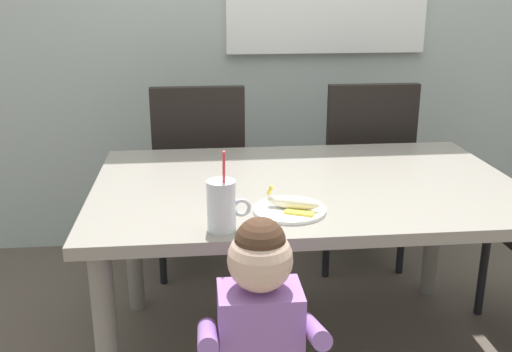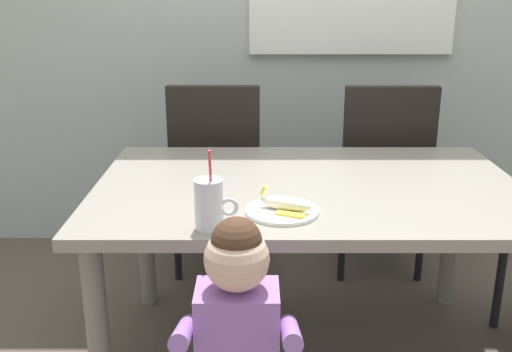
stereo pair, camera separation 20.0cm
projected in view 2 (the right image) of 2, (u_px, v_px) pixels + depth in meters
name	position (u px, v px, depth m)	size (l,w,h in m)	color
dining_table	(309.00, 206.00, 2.14)	(1.52, 0.98, 0.71)	gray
dining_chair_left	(218.00, 168.00, 2.86)	(0.44, 0.44, 0.96)	black
dining_chair_right	(383.00, 169.00, 2.85)	(0.44, 0.44, 0.96)	black
toddler_standing	(239.00, 327.00, 1.57)	(0.33, 0.24, 0.84)	#3F4760
milk_cup	(211.00, 207.00, 1.71)	(0.13, 0.08, 0.25)	silver
snack_plate	(283.00, 211.00, 1.84)	(0.23, 0.23, 0.01)	white
peeled_banana	(287.00, 204.00, 1.82)	(0.17, 0.14, 0.07)	#F4EAC6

